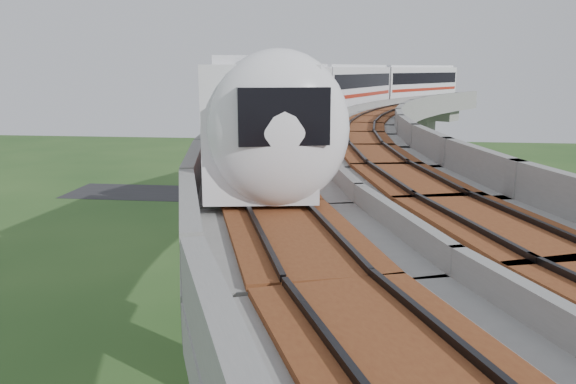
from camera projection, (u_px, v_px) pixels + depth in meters
The scene contains 9 objects.
ground at pixel (317, 315), 31.91m from camera, with size 160.00×160.00×0.00m, color #24471C.
asphalt_road at pixel (335, 197), 61.00m from camera, with size 60.00×8.00×0.03m, color #232326.
viaduct at pixel (391, 160), 29.51m from camera, with size 19.58×73.98×11.40m.
metro_train at pixel (352, 88), 40.86m from camera, with size 17.77×60.00×3.64m.
fence at pixel (495, 312), 30.64m from camera, with size 3.87×38.73×1.50m.
tree_0 at pixel (447, 197), 51.63m from camera, with size 2.16×2.16×3.07m.
tree_1 at pixel (434, 214), 44.55m from camera, with size 2.74×2.74×3.55m.
tree_2 at pixel (431, 238), 39.01m from camera, with size 3.03×3.03×3.51m.
tree_3 at pixel (454, 297), 29.44m from camera, with size 2.97×2.97×3.28m.
Camera 1 is at (1.83, -29.62, 13.77)m, focal length 35.00 mm.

